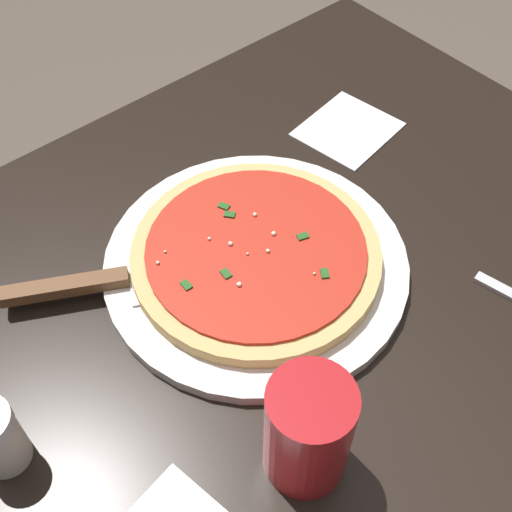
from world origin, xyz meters
TOP-DOWN VIEW (x-y plane):
  - ground_plane at (0.00, 0.00)m, footprint 5.00×5.00m
  - restaurant_table at (0.00, 0.00)m, footprint 0.85×0.70m
  - serving_plate at (-0.04, 0.03)m, footprint 0.33×0.33m
  - pizza at (-0.04, 0.03)m, footprint 0.26×0.26m
  - pizza_server at (-0.18, 0.10)m, footprint 0.21×0.14m
  - cup_tall_drink at (-0.15, -0.16)m, footprint 0.07×0.07m
  - napkin_folded_right at (0.20, 0.12)m, footprint 0.13×0.12m

SIDE VIEW (x-z plane):
  - ground_plane at x=0.00m, z-range 0.00..0.00m
  - restaurant_table at x=0.00m, z-range 0.21..0.98m
  - napkin_folded_right at x=0.20m, z-range 0.77..0.77m
  - serving_plate at x=-0.04m, z-range 0.77..0.78m
  - pizza_server at x=-0.18m, z-range 0.78..0.79m
  - pizza at x=-0.04m, z-range 0.78..0.80m
  - cup_tall_drink at x=-0.15m, z-range 0.77..0.88m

